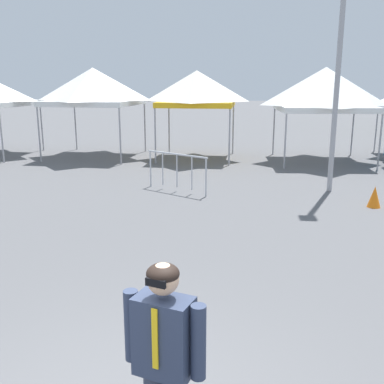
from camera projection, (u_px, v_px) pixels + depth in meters
name	position (u px, v px, depth m)	size (l,w,h in m)	color
canopy_tent_center	(93.00, 87.00, 17.81)	(3.63, 3.63, 3.52)	#9E9EA3
canopy_tent_behind_left	(197.00, 89.00, 17.37)	(2.97, 2.97, 3.41)	#9E9EA3
canopy_tent_right_of_center	(325.00, 89.00, 16.66)	(3.56, 3.56, 3.51)	#9E9EA3
person_foreground	(164.00, 359.00, 3.27)	(0.62, 0.36, 1.78)	#33384C
light_pole_near_lift	(342.00, 24.00, 11.58)	(0.36, 0.36, 7.75)	#9E9EA3
crowd_barrier_mid_lot	(177.00, 165.00, 12.41)	(1.81, 1.15, 1.08)	#B7BABF
traffic_cone_lot_center	(374.00, 197.00, 10.95)	(0.32, 0.32, 0.52)	orange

